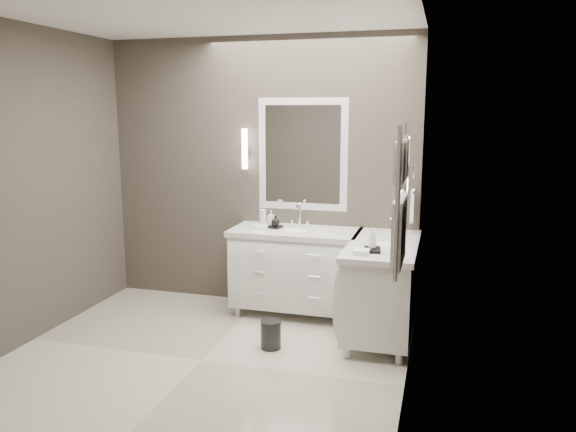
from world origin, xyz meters
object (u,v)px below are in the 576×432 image
(towel_ladder, at_px, (400,207))
(vanity_back, at_px, (295,266))
(vanity_right, at_px, (382,283))
(waste_bin, at_px, (271,334))

(towel_ladder, bearing_deg, vanity_back, 124.10)
(vanity_right, relative_size, towel_ladder, 1.38)
(vanity_back, height_order, waste_bin, vanity_back)
(vanity_back, relative_size, waste_bin, 5.12)
(vanity_right, bearing_deg, waste_bin, -148.89)
(vanity_back, bearing_deg, waste_bin, -89.18)
(waste_bin, bearing_deg, towel_ladder, -35.60)
(vanity_back, distance_m, waste_bin, 0.92)
(vanity_right, distance_m, towel_ladder, 1.60)
(vanity_back, relative_size, vanity_right, 1.00)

